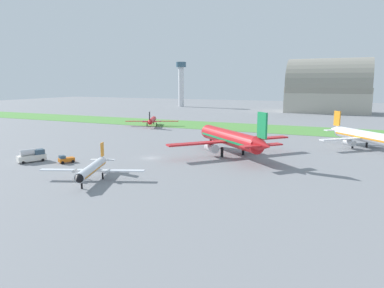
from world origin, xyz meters
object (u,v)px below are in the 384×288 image
Objects in this scene: pushback_tug_midfield at (66,159)px; fuel_truck_near_gate at (32,156)px; airplane_midfield_jet at (231,139)px; airplane_taxiing_turboprop at (152,120)px; control_tower at (181,80)px; airplane_parked_jet_far at (363,136)px; airplane_foreground_turboprop at (92,169)px.

fuel_truck_near_gate is at bearing -46.34° from pushback_tug_midfield.
pushback_tug_midfield is (-34.04, -25.15, -3.68)m from airplane_midfield_jet.
airplane_taxiing_turboprop is 0.63× the size of control_tower.
airplane_midfield_jet reaches higher than fuel_truck_near_gate.
airplane_taxiing_turboprop is 5.56× the size of pushback_tug_midfield.
airplane_taxiing_turboprop is 87.43m from airplane_parked_jet_far.
pushback_tug_midfield is (-15.93, 9.35, -1.42)m from airplane_foreground_turboprop.
pushback_tug_midfield is (17.98, -71.99, -1.70)m from airplane_taxiing_turboprop.
control_tower is (-61.61, 192.74, 19.97)m from pushback_tug_midfield.
airplane_foreground_turboprop is 217.25m from control_tower.
control_tower is (-43.63, 120.75, 18.27)m from airplane_taxiing_turboprop.
control_tower is (-128.44, 141.98, 17.18)m from airplane_parked_jet_far.
airplane_foreground_turboprop is 0.85× the size of airplane_parked_jet_far.
airplane_taxiing_turboprop is 0.76× the size of airplane_midfield_jet.
airplane_foreground_turboprop reaches higher than fuel_truck_near_gate.
airplane_parked_jet_far is at bearing -28.27° from fuel_truck_near_gate.
airplane_midfield_jet is 193.65m from control_tower.
airplane_parked_jet_far is at bearing 154.69° from pushback_tug_midfield.
control_tower reaches higher than airplane_taxiing_turboprop.
airplane_parked_jet_far reaches higher than airplane_foreground_turboprop.
airplane_midfield_jet is (52.02, -46.84, 1.98)m from airplane_taxiing_turboprop.
airplane_taxiing_turboprop is 3.25× the size of fuel_truck_near_gate.
pushback_tug_midfield is (8.51, 2.47, -0.67)m from fuel_truck_near_gate.
airplane_parked_jet_far reaches higher than fuel_truck_near_gate.
airplane_parked_jet_far is (84.80, -21.23, 1.09)m from airplane_taxiing_turboprop.
airplane_parked_jet_far reaches higher than pushback_tug_midfield.
airplane_midfield_jet is at bearing -155.91° from airplane_taxiing_turboprop.
airplane_parked_jet_far is at bearing -47.87° from control_tower.
airplane_midfield_jet is at bearing 130.72° from airplane_foreground_turboprop.
control_tower is (-53.10, 195.21, 19.30)m from fuel_truck_near_gate.
airplane_midfield_jet is (-32.78, -25.61, 0.89)m from airplane_parked_jet_far.
airplane_midfield_jet is at bearing 153.93° from pushback_tug_midfield.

